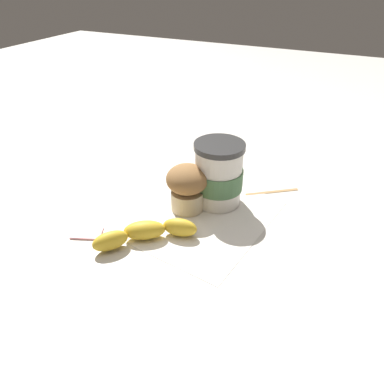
# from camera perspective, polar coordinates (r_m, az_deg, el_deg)

# --- Properties ---
(ground_plane) EXTENTS (3.00, 3.00, 0.00)m
(ground_plane) POSITION_cam_1_polar(r_m,az_deg,el_deg) (0.69, -0.00, -3.15)
(ground_plane) COLOR beige
(paper_napkin) EXTENTS (0.30, 0.30, 0.00)m
(paper_napkin) POSITION_cam_1_polar(r_m,az_deg,el_deg) (0.69, -0.00, -3.10)
(paper_napkin) COLOR white
(paper_napkin) RESTS_ON ground_plane
(coffee_cup) EXTENTS (0.09, 0.09, 0.12)m
(coffee_cup) POSITION_cam_1_polar(r_m,az_deg,el_deg) (0.69, 4.05, 2.65)
(coffee_cup) COLOR silver
(coffee_cup) RESTS_ON paper_napkin
(muffin) EXTENTS (0.08, 0.08, 0.09)m
(muffin) POSITION_cam_1_polar(r_m,az_deg,el_deg) (0.67, -0.72, 0.98)
(muffin) COLOR beige
(muffin) RESTS_ON paper_napkin
(banana) EXTENTS (0.13, 0.14, 0.03)m
(banana) POSITION_cam_1_polar(r_m,az_deg,el_deg) (0.62, -7.12, -6.11)
(banana) COLOR gold
(banana) RESTS_ON paper_napkin
(sugar_packet) EXTENTS (0.05, 0.06, 0.01)m
(sugar_packet) POSITION_cam_1_polar(r_m,az_deg,el_deg) (0.66, -15.72, -5.94)
(sugar_packet) COLOR pink
(sugar_packet) RESTS_ON ground_plane
(wooden_stirrer) EXTENTS (0.07, 0.09, 0.00)m
(wooden_stirrer) POSITION_cam_1_polar(r_m,az_deg,el_deg) (0.76, 12.08, 0.04)
(wooden_stirrer) COLOR #9E7547
(wooden_stirrer) RESTS_ON ground_plane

